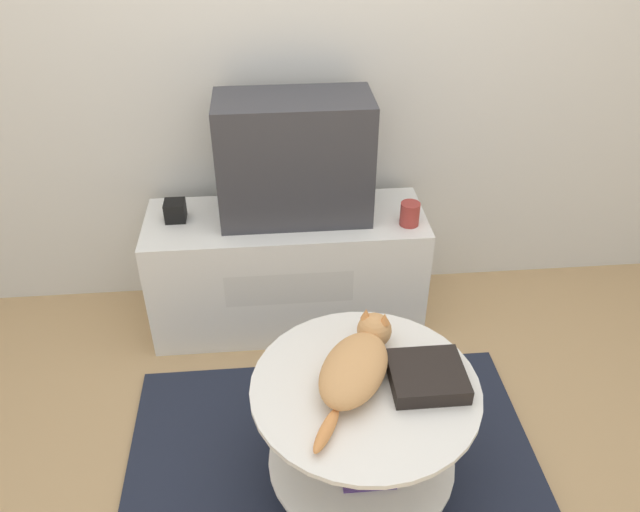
% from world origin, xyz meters
% --- Properties ---
extents(ground_plane, '(12.00, 12.00, 0.00)m').
position_xyz_m(ground_plane, '(0.00, 0.00, 0.00)').
color(ground_plane, tan).
extents(wall_back, '(8.00, 0.05, 2.60)m').
position_xyz_m(wall_back, '(0.00, 1.33, 1.30)').
color(wall_back, silver).
rests_on(wall_back, ground_plane).
extents(rug, '(1.53, 1.35, 0.02)m').
position_xyz_m(rug, '(0.00, 0.00, 0.01)').
color(rug, '#1E2333').
rests_on(rug, ground_plane).
extents(tv_stand, '(1.23, 0.44, 0.57)m').
position_xyz_m(tv_stand, '(-0.12, 1.02, 0.28)').
color(tv_stand, silver).
rests_on(tv_stand, ground_plane).
extents(tv, '(0.64, 0.31, 0.53)m').
position_xyz_m(tv, '(-0.07, 1.05, 0.84)').
color(tv, '#333338').
rests_on(tv, tv_stand).
extents(speaker, '(0.09, 0.09, 0.09)m').
position_xyz_m(speaker, '(-0.60, 1.05, 0.61)').
color(speaker, black).
rests_on(speaker, tv_stand).
extents(mug, '(0.08, 0.08, 0.10)m').
position_xyz_m(mug, '(0.41, 0.92, 0.62)').
color(mug, '#99332D').
rests_on(mug, tv_stand).
extents(coffee_table, '(0.74, 0.74, 0.49)m').
position_xyz_m(coffee_table, '(0.09, 0.06, 0.33)').
color(coffee_table, '#B2B2B7').
rests_on(coffee_table, rug).
extents(dvd_box, '(0.24, 0.22, 0.06)m').
position_xyz_m(dvd_box, '(0.28, 0.05, 0.54)').
color(dvd_box, black).
rests_on(dvd_box, coffee_table).
extents(cat, '(0.33, 0.53, 0.14)m').
position_xyz_m(cat, '(0.06, 0.10, 0.57)').
color(cat, tan).
rests_on(cat, coffee_table).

